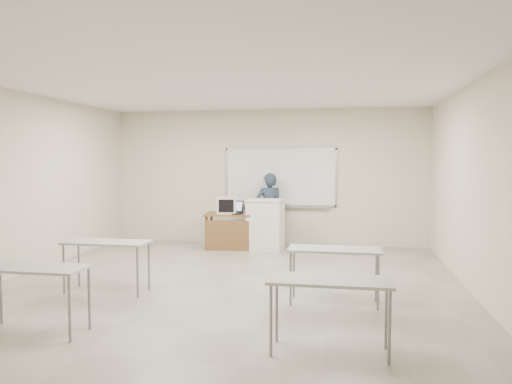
% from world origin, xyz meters
% --- Properties ---
extents(floor, '(7.00, 8.00, 0.01)m').
position_xyz_m(floor, '(0.00, 0.00, -0.01)').
color(floor, gray).
rests_on(floor, ground).
extents(whiteboard, '(2.48, 0.10, 1.31)m').
position_xyz_m(whiteboard, '(0.30, 3.97, 1.48)').
color(whiteboard, white).
rests_on(whiteboard, floor).
extents(student_desks, '(4.40, 2.20, 0.73)m').
position_xyz_m(student_desks, '(-0.00, -1.35, 0.67)').
color(student_desks, '#A0A19C').
rests_on(student_desks, floor).
extents(instructor_desk, '(1.43, 0.71, 0.75)m').
position_xyz_m(instructor_desk, '(-0.49, 3.19, 0.54)').
color(instructor_desk, brown).
rests_on(instructor_desk, floor).
extents(podium, '(0.76, 0.55, 1.06)m').
position_xyz_m(podium, '(0.09, 3.20, 0.53)').
color(podium, silver).
rests_on(podium, floor).
extents(crt_monitor, '(0.40, 0.45, 0.38)m').
position_xyz_m(crt_monitor, '(-0.74, 3.18, 0.93)').
color(crt_monitor, '#BBAD9C').
rests_on(crt_monitor, instructor_desk).
extents(laptop, '(0.36, 0.34, 0.27)m').
position_xyz_m(laptop, '(-0.59, 3.18, 0.81)').
color(laptop, black).
rests_on(laptop, instructor_desk).
extents(mouse, '(0.13, 0.10, 0.04)m').
position_xyz_m(mouse, '(0.06, 3.10, 0.77)').
color(mouse, '#96989C').
rests_on(mouse, instructor_desk).
extents(keyboard, '(0.44, 0.18, 0.02)m').
position_xyz_m(keyboard, '(0.24, 3.08, 1.08)').
color(keyboard, '#BBAD9C').
rests_on(keyboard, podium).
extents(presenter, '(0.67, 0.53, 1.60)m').
position_xyz_m(presenter, '(0.09, 3.71, 0.80)').
color(presenter, black).
rests_on(presenter, floor).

